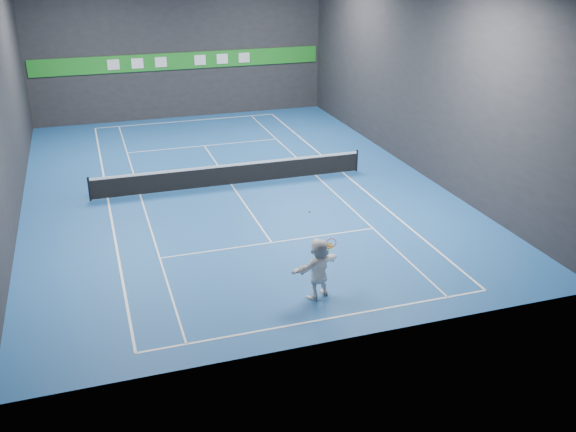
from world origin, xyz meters
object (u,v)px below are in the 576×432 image
object	(u,v)px
tennis_ball	(309,211)
tennis_net	(231,174)
tennis_racket	(331,245)
player	(318,268)

from	to	relation	value
tennis_ball	tennis_net	world-z (taller)	tennis_ball
tennis_ball	tennis_net	bearing A→B (deg)	90.11
tennis_ball	tennis_net	distance (m)	10.61
tennis_ball	tennis_racket	world-z (taller)	tennis_ball
player	tennis_ball	size ratio (longest dim) A/B	29.76
player	tennis_net	xyz separation A→B (m)	(-0.27, 10.57, -0.45)
tennis_racket	player	bearing A→B (deg)	-173.20
player	tennis_net	bearing A→B (deg)	-111.25
tennis_net	player	bearing A→B (deg)	-88.55
player	tennis_racket	bearing A→B (deg)	164.10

